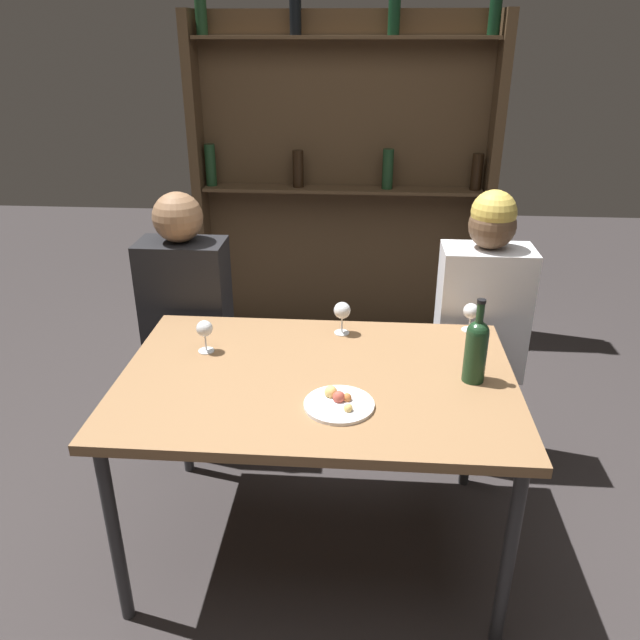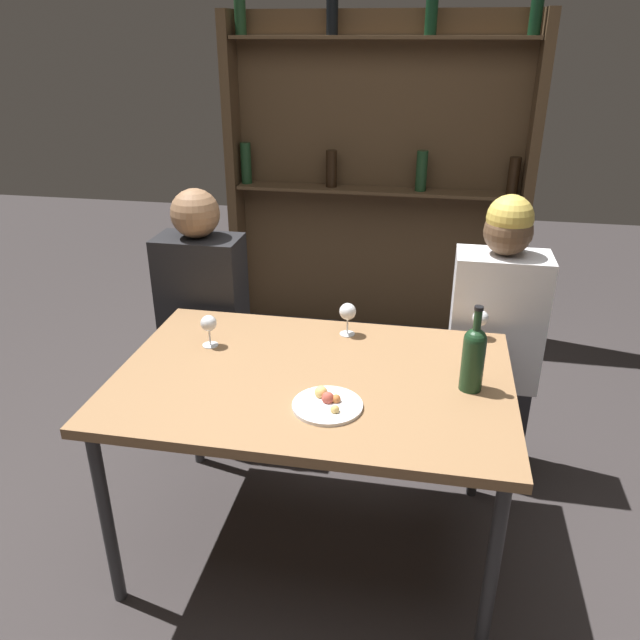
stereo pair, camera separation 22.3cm
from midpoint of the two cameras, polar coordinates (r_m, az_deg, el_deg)
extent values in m
plane|color=#332D2D|center=(2.64, 1.98, -19.52)|extent=(10.00, 10.00, 0.00)
cube|color=olive|center=(2.19, 2.26, -5.56)|extent=(1.38, 0.92, 0.04)
cylinder|color=#2D2D30|center=(2.27, -16.19, -17.21)|extent=(0.04, 0.04, 0.72)
cylinder|color=#2D2D30|center=(2.12, 18.57, -21.26)|extent=(0.04, 0.04, 0.72)
cylinder|color=#2D2D30|center=(2.86, -9.29, -6.87)|extent=(0.04, 0.04, 0.72)
cylinder|color=#2D2D30|center=(2.74, 16.71, -9.22)|extent=(0.04, 0.04, 0.72)
cube|color=#4C3823|center=(4.07, 6.83, 12.46)|extent=(1.82, 0.02, 1.97)
cube|color=#4C3823|center=(4.13, -6.26, 12.67)|extent=(0.06, 0.18, 1.97)
cube|color=#4C3823|center=(4.02, 19.99, 10.99)|extent=(0.06, 0.18, 1.97)
cube|color=#4C3823|center=(3.98, 6.69, 11.66)|extent=(1.74, 0.18, 0.02)
cylinder|color=#19381E|center=(4.10, -5.20, 14.08)|extent=(0.07, 0.07, 0.26)
cylinder|color=black|center=(3.99, 2.70, 13.63)|extent=(0.07, 0.07, 0.23)
cylinder|color=#19381E|center=(3.95, 10.92, 13.22)|extent=(0.07, 0.07, 0.24)
cylinder|color=black|center=(3.99, 18.88, 12.34)|extent=(0.07, 0.07, 0.22)
cube|color=#4C3823|center=(3.88, 7.38, 24.27)|extent=(1.74, 0.18, 0.02)
cylinder|color=#19381E|center=(4.03, -5.58, 26.06)|extent=(0.07, 0.07, 0.22)
cylinder|color=black|center=(3.92, 2.95, 26.35)|extent=(0.07, 0.07, 0.24)
cylinder|color=black|center=(3.86, 12.01, 25.96)|extent=(0.07, 0.07, 0.25)
cylinder|color=black|center=(3.90, 20.91, 24.81)|extent=(0.07, 0.07, 0.23)
cylinder|color=#19381E|center=(2.15, 16.70, -4.00)|extent=(0.08, 0.08, 0.18)
sphere|color=#19381E|center=(2.10, 17.00, -1.81)|extent=(0.08, 0.08, 0.08)
cylinder|color=#19381E|center=(2.08, 17.18, -0.51)|extent=(0.03, 0.03, 0.11)
cylinder|color=black|center=(2.06, 17.38, 0.96)|extent=(0.03, 0.03, 0.01)
cylinder|color=silver|center=(2.47, 5.09, -1.34)|extent=(0.06, 0.06, 0.00)
cylinder|color=silver|center=(2.46, 5.13, -0.48)|extent=(0.01, 0.01, 0.08)
sphere|color=silver|center=(2.43, 5.18, 0.73)|extent=(0.07, 0.07, 0.07)
cylinder|color=silver|center=(2.54, 16.72, -1.58)|extent=(0.06, 0.06, 0.00)
cylinder|color=silver|center=(2.53, 16.82, -0.89)|extent=(0.01, 0.01, 0.06)
sphere|color=silver|center=(2.51, 16.95, 0.11)|extent=(0.06, 0.06, 0.06)
cylinder|color=silver|center=(2.40, -7.38, -2.35)|extent=(0.06, 0.06, 0.00)
cylinder|color=silver|center=(2.38, -7.43, -1.52)|extent=(0.01, 0.01, 0.07)
sphere|color=silver|center=(2.36, -7.51, -0.35)|extent=(0.06, 0.06, 0.06)
cylinder|color=white|center=(2.01, 3.90, -7.90)|extent=(0.23, 0.23, 0.01)
sphere|color=#B74C3D|center=(2.01, 3.93, -7.21)|extent=(0.04, 0.04, 0.04)
sphere|color=#E5BC66|center=(2.04, 3.25, -6.70)|extent=(0.04, 0.04, 0.04)
sphere|color=#E5BC66|center=(1.96, 4.66, -8.24)|extent=(0.03, 0.03, 0.03)
sphere|color=#C67038|center=(2.01, 4.68, -7.29)|extent=(0.03, 0.03, 0.03)
cube|color=#26262B|center=(3.11, -7.94, -6.86)|extent=(0.34, 0.22, 0.45)
cube|color=black|center=(2.87, -8.54, 1.92)|extent=(0.38, 0.22, 0.58)
sphere|color=#8C6647|center=(2.75, -9.06, 9.57)|extent=(0.21, 0.21, 0.21)
cube|color=#26262B|center=(3.00, 16.80, -9.05)|extent=(0.34, 0.22, 0.45)
cube|color=white|center=(2.76, 18.11, -0.07)|extent=(0.38, 0.22, 0.58)
sphere|color=brown|center=(2.63, 19.22, 7.64)|extent=(0.19, 0.19, 0.19)
sphere|color=gold|center=(2.61, 19.39, 8.75)|extent=(0.18, 0.18, 0.18)
camera|label=1|loc=(0.11, -87.14, 1.32)|focal=35.00mm
camera|label=2|loc=(0.11, 92.86, -1.32)|focal=35.00mm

